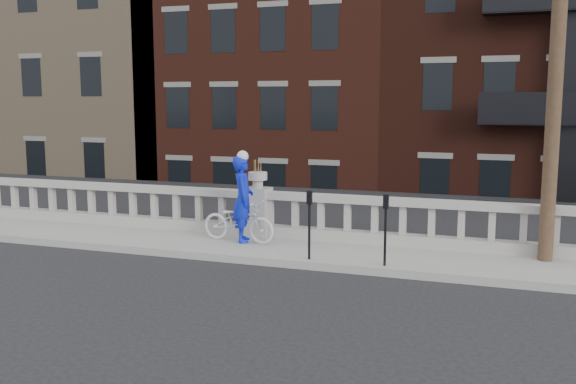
# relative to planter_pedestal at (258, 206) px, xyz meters

# --- Properties ---
(ground) EXTENTS (120.00, 120.00, 0.00)m
(ground) POSITION_rel_planter_pedestal_xyz_m (0.00, -3.95, -0.83)
(ground) COLOR black
(ground) RESTS_ON ground
(sidewalk) EXTENTS (32.00, 2.20, 0.15)m
(sidewalk) POSITION_rel_planter_pedestal_xyz_m (0.00, -0.95, -0.76)
(sidewalk) COLOR gray
(sidewalk) RESTS_ON ground
(balustrade) EXTENTS (28.00, 0.34, 1.03)m
(balustrade) POSITION_rel_planter_pedestal_xyz_m (0.00, 0.00, -0.19)
(balustrade) COLOR gray
(balustrade) RESTS_ON sidewalk
(planter_pedestal) EXTENTS (0.55, 0.55, 1.76)m
(planter_pedestal) POSITION_rel_planter_pedestal_xyz_m (0.00, 0.00, 0.00)
(planter_pedestal) COLOR gray
(planter_pedestal) RESTS_ON sidewalk
(lower_level) EXTENTS (80.00, 44.00, 20.80)m
(lower_level) POSITION_rel_planter_pedestal_xyz_m (0.56, 19.09, 1.80)
(lower_level) COLOR #605E59
(lower_level) RESTS_ON ground
(parking_meter_c) EXTENTS (0.10, 0.09, 1.36)m
(parking_meter_c) POSITION_rel_planter_pedestal_xyz_m (1.81, -1.80, 0.17)
(parking_meter_c) COLOR black
(parking_meter_c) RESTS_ON sidewalk
(parking_meter_d) EXTENTS (0.10, 0.09, 1.36)m
(parking_meter_d) POSITION_rel_planter_pedestal_xyz_m (3.31, -1.80, 0.17)
(parking_meter_d) COLOR black
(parking_meter_d) RESTS_ON sidewalk
(bicycle) EXTENTS (1.81, 0.81, 0.92)m
(bicycle) POSITION_rel_planter_pedestal_xyz_m (-0.15, -0.79, -0.22)
(bicycle) COLOR silver
(bicycle) RESTS_ON sidewalk
(cyclist) EXTENTS (0.69, 0.82, 1.91)m
(cyclist) POSITION_rel_planter_pedestal_xyz_m (-0.05, -0.75, 0.28)
(cyclist) COLOR #0D1FCC
(cyclist) RESTS_ON sidewalk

